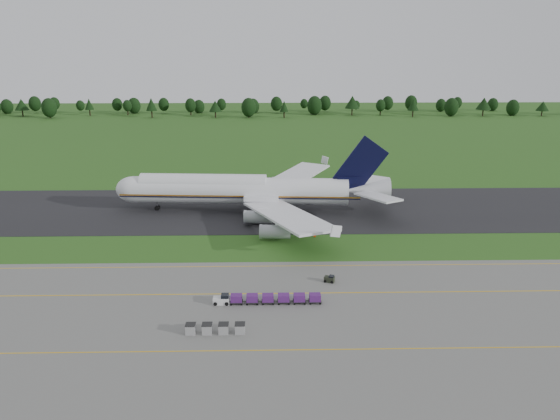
{
  "coord_description": "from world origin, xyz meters",
  "views": [
    {
      "loc": [
        -0.48,
        -106.5,
        40.42
      ],
      "look_at": [
        1.88,
        2.0,
        7.61
      ],
      "focal_mm": 35.0,
      "sensor_mm": 36.0,
      "label": 1
    }
  ],
  "objects_px": {
    "utility_cart": "(329,279)",
    "baggage_train": "(266,298)",
    "aircraft": "(245,190)",
    "uld_row": "(215,328)",
    "edge_markers": "(291,236)"
  },
  "relations": [
    {
      "from": "edge_markers",
      "to": "aircraft",
      "type": "bearing_deg",
      "value": 118.3
    },
    {
      "from": "utility_cart",
      "to": "uld_row",
      "type": "height_order",
      "value": "uld_row"
    },
    {
      "from": "aircraft",
      "to": "uld_row",
      "type": "xyz_separation_m",
      "value": [
        -2.05,
        -61.39,
        -4.79
      ]
    },
    {
      "from": "uld_row",
      "to": "edge_markers",
      "type": "bearing_deg",
      "value": 72.92
    },
    {
      "from": "baggage_train",
      "to": "utility_cart",
      "type": "relative_size",
      "value": 8.6
    },
    {
      "from": "aircraft",
      "to": "edge_markers",
      "type": "distance_m",
      "value": 23.19
    },
    {
      "from": "baggage_train",
      "to": "uld_row",
      "type": "bearing_deg",
      "value": -127.75
    },
    {
      "from": "baggage_train",
      "to": "utility_cart",
      "type": "bearing_deg",
      "value": 35.9
    },
    {
      "from": "aircraft",
      "to": "edge_markers",
      "type": "height_order",
      "value": "aircraft"
    },
    {
      "from": "uld_row",
      "to": "aircraft",
      "type": "bearing_deg",
      "value": 88.08
    },
    {
      "from": "utility_cart",
      "to": "aircraft",
      "type": "bearing_deg",
      "value": 110.76
    },
    {
      "from": "utility_cart",
      "to": "edge_markers",
      "type": "height_order",
      "value": "utility_cart"
    },
    {
      "from": "baggage_train",
      "to": "edge_markers",
      "type": "distance_m",
      "value": 32.48
    },
    {
      "from": "baggage_train",
      "to": "uld_row",
      "type": "relative_size",
      "value": 2.03
    },
    {
      "from": "utility_cart",
      "to": "baggage_train",
      "type": "bearing_deg",
      "value": -144.1
    }
  ]
}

